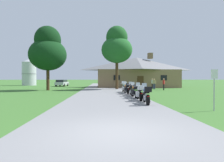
{
  "coord_description": "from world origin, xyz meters",
  "views": [
    {
      "loc": [
        -0.49,
        -5.75,
        1.67
      ],
      "look_at": [
        0.9,
        19.34,
        1.35
      ],
      "focal_mm": 31.09,
      "sensor_mm": 36.0,
      "label": 1
    }
  ],
  "objects_px": {
    "motorcycle_silver_second_in_row": "(140,93)",
    "motorcycle_orange_fourth_in_row": "(131,90)",
    "motorcycle_green_farthest_in_row": "(125,88)",
    "tree_left_near": "(48,50)",
    "motorcycle_blue_nearest_to_camera": "(146,95)",
    "metal_silo_distant": "(29,72)",
    "metal_signpost_roadside": "(214,85)",
    "parked_silver_suv_far_left": "(62,83)",
    "bystander_tan_shirt_beside_signpost": "(154,83)",
    "motorcycle_orange_fifth_in_row": "(127,89)",
    "bystander_white_shirt_near_lodge": "(152,83)",
    "motorcycle_orange_third_in_row": "(135,91)",
    "bystander_red_shirt_by_tree": "(164,84)",
    "tree_by_lodge_front": "(117,46)"
  },
  "relations": [
    {
      "from": "motorcycle_orange_fourth_in_row",
      "to": "metal_silo_distant",
      "type": "relative_size",
      "value": 0.32
    },
    {
      "from": "motorcycle_silver_second_in_row",
      "to": "parked_silver_suv_far_left",
      "type": "xyz_separation_m",
      "value": [
        -11.32,
        28.04,
        0.17
      ]
    },
    {
      "from": "bystander_tan_shirt_beside_signpost",
      "to": "motorcycle_silver_second_in_row",
      "type": "bearing_deg",
      "value": 99.13
    },
    {
      "from": "motorcycle_silver_second_in_row",
      "to": "motorcycle_orange_fourth_in_row",
      "type": "relative_size",
      "value": 1.0
    },
    {
      "from": "motorcycle_silver_second_in_row",
      "to": "bystander_white_shirt_near_lodge",
      "type": "relative_size",
      "value": 1.25
    },
    {
      "from": "motorcycle_blue_nearest_to_camera",
      "to": "bystander_red_shirt_by_tree",
      "type": "distance_m",
      "value": 16.35
    },
    {
      "from": "metal_signpost_roadside",
      "to": "metal_silo_distant",
      "type": "xyz_separation_m",
      "value": [
        -23.28,
        38.34,
        1.87
      ]
    },
    {
      "from": "motorcycle_blue_nearest_to_camera",
      "to": "parked_silver_suv_far_left",
      "type": "relative_size",
      "value": 0.44
    },
    {
      "from": "motorcycle_blue_nearest_to_camera",
      "to": "tree_by_lodge_front",
      "type": "height_order",
      "value": "tree_by_lodge_front"
    },
    {
      "from": "motorcycle_orange_fourth_in_row",
      "to": "metal_silo_distant",
      "type": "distance_m",
      "value": 36.12
    },
    {
      "from": "tree_left_near",
      "to": "parked_silver_suv_far_left",
      "type": "height_order",
      "value": "tree_left_near"
    },
    {
      "from": "motorcycle_green_farthest_in_row",
      "to": "tree_left_near",
      "type": "bearing_deg",
      "value": 147.02
    },
    {
      "from": "bystander_tan_shirt_beside_signpost",
      "to": "bystander_red_shirt_by_tree",
      "type": "relative_size",
      "value": 1.0
    },
    {
      "from": "motorcycle_silver_second_in_row",
      "to": "motorcycle_green_farthest_in_row",
      "type": "bearing_deg",
      "value": 93.53
    },
    {
      "from": "bystander_white_shirt_near_lodge",
      "to": "parked_silver_suv_far_left",
      "type": "height_order",
      "value": "bystander_white_shirt_near_lodge"
    },
    {
      "from": "bystander_red_shirt_by_tree",
      "to": "parked_silver_suv_far_left",
      "type": "height_order",
      "value": "bystander_red_shirt_by_tree"
    },
    {
      "from": "tree_by_lodge_front",
      "to": "metal_silo_distant",
      "type": "relative_size",
      "value": 1.5
    },
    {
      "from": "bystander_white_shirt_near_lodge",
      "to": "bystander_red_shirt_by_tree",
      "type": "distance_m",
      "value": 4.03
    },
    {
      "from": "motorcycle_orange_fourth_in_row",
      "to": "bystander_tan_shirt_beside_signpost",
      "type": "height_order",
      "value": "bystander_tan_shirt_beside_signpost"
    },
    {
      "from": "motorcycle_silver_second_in_row",
      "to": "tree_left_near",
      "type": "bearing_deg",
      "value": 129.6
    },
    {
      "from": "motorcycle_orange_third_in_row",
      "to": "motorcycle_blue_nearest_to_camera",
      "type": "bearing_deg",
      "value": -91.15
    },
    {
      "from": "metal_signpost_roadside",
      "to": "parked_silver_suv_far_left",
      "type": "relative_size",
      "value": 0.45
    },
    {
      "from": "motorcycle_blue_nearest_to_camera",
      "to": "tree_left_near",
      "type": "relative_size",
      "value": 0.23
    },
    {
      "from": "bystander_tan_shirt_beside_signpost",
      "to": "bystander_red_shirt_by_tree",
      "type": "distance_m",
      "value": 2.66
    },
    {
      "from": "motorcycle_orange_third_in_row",
      "to": "motorcycle_orange_fourth_in_row",
      "type": "height_order",
      "value": "same"
    },
    {
      "from": "motorcycle_orange_fifth_in_row",
      "to": "parked_silver_suv_far_left",
      "type": "relative_size",
      "value": 0.44
    },
    {
      "from": "motorcycle_silver_second_in_row",
      "to": "bystander_white_shirt_near_lodge",
      "type": "bearing_deg",
      "value": 74.88
    },
    {
      "from": "tree_left_near",
      "to": "parked_silver_suv_far_left",
      "type": "relative_size",
      "value": 1.93
    },
    {
      "from": "motorcycle_silver_second_in_row",
      "to": "metal_signpost_roadside",
      "type": "relative_size",
      "value": 0.97
    },
    {
      "from": "tree_left_near",
      "to": "bystander_tan_shirt_beside_signpost",
      "type": "bearing_deg",
      "value": 6.83
    },
    {
      "from": "bystander_white_shirt_near_lodge",
      "to": "parked_silver_suv_far_left",
      "type": "relative_size",
      "value": 0.35
    },
    {
      "from": "motorcycle_blue_nearest_to_camera",
      "to": "motorcycle_orange_third_in_row",
      "type": "xyz_separation_m",
      "value": [
        -0.02,
        4.0,
        -0.01
      ]
    },
    {
      "from": "motorcycle_orange_fourth_in_row",
      "to": "bystander_white_shirt_near_lodge",
      "type": "bearing_deg",
      "value": 69.75
    },
    {
      "from": "tree_left_near",
      "to": "parked_silver_suv_far_left",
      "type": "bearing_deg",
      "value": 93.59
    },
    {
      "from": "bystander_red_shirt_by_tree",
      "to": "tree_by_lodge_front",
      "type": "bearing_deg",
      "value": 103.39
    },
    {
      "from": "motorcycle_silver_second_in_row",
      "to": "metal_silo_distant",
      "type": "height_order",
      "value": "metal_silo_distant"
    },
    {
      "from": "motorcycle_orange_third_in_row",
      "to": "motorcycle_silver_second_in_row",
      "type": "bearing_deg",
      "value": -90.95
    },
    {
      "from": "motorcycle_silver_second_in_row",
      "to": "motorcycle_orange_third_in_row",
      "type": "xyz_separation_m",
      "value": [
        -0.02,
        1.99,
        0.0
      ]
    },
    {
      "from": "motorcycle_blue_nearest_to_camera",
      "to": "parked_silver_suv_far_left",
      "type": "distance_m",
      "value": 32.12
    },
    {
      "from": "motorcycle_orange_fifth_in_row",
      "to": "bystander_tan_shirt_beside_signpost",
      "type": "bearing_deg",
      "value": 55.31
    },
    {
      "from": "motorcycle_silver_second_in_row",
      "to": "motorcycle_orange_fifth_in_row",
      "type": "bearing_deg",
      "value": 93.84
    },
    {
      "from": "motorcycle_blue_nearest_to_camera",
      "to": "bystander_white_shirt_near_lodge",
      "type": "distance_m",
      "value": 19.93
    },
    {
      "from": "metal_silo_distant",
      "to": "motorcycle_orange_third_in_row",
      "type": "bearing_deg",
      "value": -57.51
    },
    {
      "from": "motorcycle_blue_nearest_to_camera",
      "to": "motorcycle_green_farthest_in_row",
      "type": "bearing_deg",
      "value": 95.14
    },
    {
      "from": "motorcycle_green_farthest_in_row",
      "to": "metal_silo_distant",
      "type": "distance_m",
      "value": 32.74
    },
    {
      "from": "motorcycle_green_farthest_in_row",
      "to": "tree_left_near",
      "type": "distance_m",
      "value": 12.76
    },
    {
      "from": "motorcycle_blue_nearest_to_camera",
      "to": "motorcycle_orange_fourth_in_row",
      "type": "height_order",
      "value": "same"
    },
    {
      "from": "motorcycle_silver_second_in_row",
      "to": "motorcycle_orange_fifth_in_row",
      "type": "relative_size",
      "value": 1.0
    },
    {
      "from": "motorcycle_orange_third_in_row",
      "to": "bystander_tan_shirt_beside_signpost",
      "type": "xyz_separation_m",
      "value": [
        5.44,
        13.76,
        0.32
      ]
    },
    {
      "from": "motorcycle_orange_fifth_in_row",
      "to": "motorcycle_green_farthest_in_row",
      "type": "height_order",
      "value": "same"
    }
  ]
}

